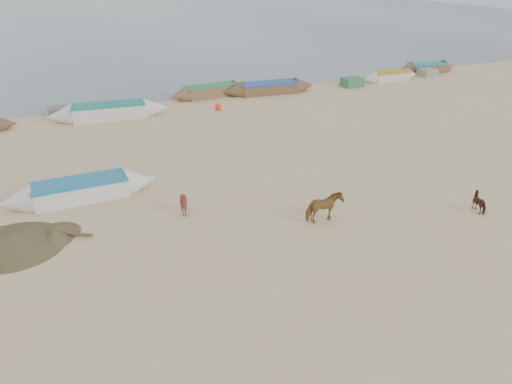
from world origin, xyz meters
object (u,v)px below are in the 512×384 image
cow_adult (324,208)px  near_canoe (81,190)px  calf_right (481,202)px  calf_front (184,204)px

cow_adult → near_canoe: cow_adult is taller
cow_adult → near_canoe: 9.88m
cow_adult → calf_right: bearing=-107.3°
calf_right → calf_front: bearing=52.6°
calf_right → near_canoe: size_ratio=0.12×
near_canoe → calf_front: bearing=-42.1°
cow_adult → calf_right: cow_adult is taller
calf_front → cow_adult: bearing=25.8°
cow_adult → calf_front: bearing=58.5°
cow_adult → calf_front: cow_adult is taller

